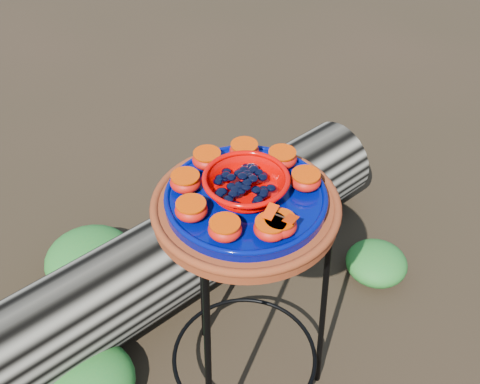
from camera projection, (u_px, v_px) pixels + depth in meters
plant_stand at (245, 312)px, 1.56m from camera, size 0.44×0.44×0.70m
terracotta_saucer at (246, 208)px, 1.32m from camera, size 0.41×0.41×0.03m
cobalt_plate at (246, 199)px, 1.30m from camera, size 0.35×0.35×0.02m
red_bowl at (246, 186)px, 1.28m from camera, size 0.18×0.18×0.05m
glass_gems at (246, 173)px, 1.25m from camera, size 0.14×0.14×0.02m
orange_half_0 at (280, 225)px, 1.20m from camera, size 0.07×0.07×0.04m
orange_half_1 at (305, 180)px, 1.30m from camera, size 0.07×0.07×0.04m
orange_half_2 at (282, 158)px, 1.36m from camera, size 0.07×0.07×0.04m
orange_half_3 at (244, 151)px, 1.38m from camera, size 0.07×0.07×0.04m
orange_half_4 at (207, 159)px, 1.36m from camera, size 0.07×0.07×0.04m
orange_half_5 at (186, 182)px, 1.30m from camera, size 0.07×0.07×0.04m
orange_half_6 at (191, 210)px, 1.23m from camera, size 0.07×0.07×0.04m
orange_half_7 at (225, 229)px, 1.19m from camera, size 0.07×0.07×0.04m
orange_half_8 at (270, 228)px, 1.19m from camera, size 0.07×0.07×0.04m
butterfly at (281, 216)px, 1.18m from camera, size 0.09×0.08×0.01m
driftwood_log at (179, 253)px, 1.99m from camera, size 1.62×0.58×0.30m
foliage_left at (85, 382)px, 1.72m from camera, size 0.29×0.29×0.14m
foliage_right at (377, 262)px, 2.09m from camera, size 0.21×0.21×0.11m
foliage_back at (90, 258)px, 2.07m from camera, size 0.31×0.31×0.16m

